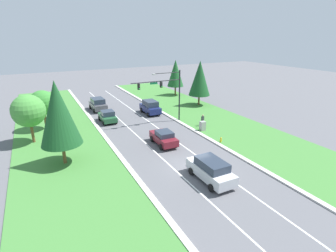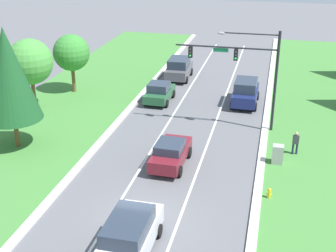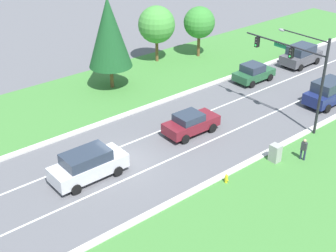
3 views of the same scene
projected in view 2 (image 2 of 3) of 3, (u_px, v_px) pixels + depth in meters
The scene contains 17 objects.
ground_plane at pixel (143, 221), 24.42m from camera, with size 160.00×160.00×0.00m, color #5B5B60.
curb_strip_right at pixel (253, 235), 23.19m from camera, with size 0.50×90.00×0.15m.
curb_strip_left at pixel (44, 206), 25.59m from camera, with size 0.50×90.00×0.15m.
lane_stripe_inner_left at pixel (111, 217), 24.80m from camera, with size 0.14×81.00×0.01m.
lane_stripe_inner_right at pixel (177, 226), 24.03m from camera, with size 0.14×81.00×0.01m.
traffic_signal_mast at pixel (246, 64), 33.71m from camera, with size 7.49×0.41×7.53m.
burgundy_sedan at pixel (171, 153), 29.80m from camera, with size 2.14×4.44×1.71m.
graphite_suv at pixel (179, 68), 46.86m from camera, with size 2.38×4.69×2.10m.
navy_suv at pixel (245, 92), 40.03m from camera, with size 2.22×4.63×2.19m.
silver_suv at pixel (129, 236), 21.59m from camera, with size 2.24×5.03×1.99m.
forest_sedan at pixel (159, 92), 40.71m from camera, with size 2.14×4.12×1.76m.
utility_cabinet at pixel (278, 155), 30.02m from camera, with size 0.70×0.60×1.33m.
pedestrian at pixel (296, 142), 31.13m from camera, with size 0.42×0.29×1.69m.
fire_hydrant at pixel (269, 194), 26.29m from camera, with size 0.34×0.20×0.70m.
oak_near_left_tree at pixel (71, 53), 41.91m from camera, with size 3.29×3.29×5.40m.
oak_far_left_tree at pixel (30, 62), 38.27m from camera, with size 3.77×3.77×5.86m.
conifer_mid_left_tree at pixel (8, 74), 30.57m from camera, with size 3.90×3.90×8.40m.
Camera 2 is at (6.01, -19.63, 14.19)m, focal length 50.00 mm.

